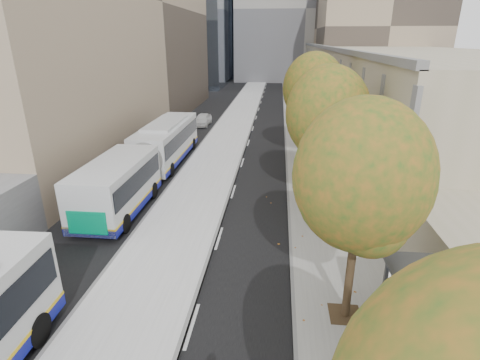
# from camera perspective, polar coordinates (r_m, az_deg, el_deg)

# --- Properties ---
(bus_platform) EXTENTS (4.25, 150.00, 0.15)m
(bus_platform) POSITION_cam_1_polar(r_m,az_deg,el_deg) (34.49, -2.55, 5.46)
(bus_platform) COLOR #BABABA
(bus_platform) RESTS_ON ground
(sidewalk) EXTENTS (4.75, 150.00, 0.08)m
(sidewalk) POSITION_cam_1_polar(r_m,az_deg,el_deg) (34.30, 10.85, 4.95)
(sidewalk) COLOR gray
(sidewalk) RESTS_ON ground
(building_tan) EXTENTS (18.00, 92.00, 8.00)m
(building_tan) POSITION_cam_1_polar(r_m,az_deg,el_deg) (63.80, 19.60, 14.96)
(building_tan) COLOR tan
(building_tan) RESTS_ON ground
(building_midrise) EXTENTS (24.00, 46.00, 25.00)m
(building_midrise) POSITION_cam_1_polar(r_m,az_deg,el_deg) (45.59, -27.58, 22.82)
(building_midrise) COLOR gray
(building_midrise) RESTS_ON ground
(building_far_block) EXTENTS (30.00, 18.00, 30.00)m
(building_far_block) POSITION_cam_1_polar(r_m,az_deg,el_deg) (94.23, 9.67, 24.02)
(building_far_block) COLOR #99958D
(building_far_block) RESTS_ON ground
(bus_shelter) EXTENTS (1.90, 4.40, 2.53)m
(bus_shelter) POSITION_cam_1_polar(r_m,az_deg,el_deg) (12.21, 28.39, -16.88)
(bus_shelter) COLOR #383A3F
(bus_shelter) RESTS_ON sidewalk
(tree_c) EXTENTS (4.20, 4.20, 7.28)m
(tree_c) POSITION_cam_1_polar(r_m,az_deg,el_deg) (11.88, 18.07, 0.54)
(tree_c) COLOR #2E2213
(tree_c) RESTS_ON sidewalk
(tree_d) EXTENTS (4.40, 4.40, 7.60)m
(tree_d) POSITION_cam_1_polar(r_m,az_deg,el_deg) (20.42, 13.20, 9.82)
(tree_d) COLOR #2E2213
(tree_d) RESTS_ON sidewalk
(tree_e) EXTENTS (4.60, 4.60, 7.92)m
(tree_e) POSITION_cam_1_polar(r_m,az_deg,el_deg) (29.24, 11.16, 13.55)
(tree_e) COLOR #2E2213
(tree_e) RESTS_ON sidewalk
(bus_far) EXTENTS (2.73, 17.99, 3.00)m
(bus_far) POSITION_cam_1_polar(r_m,az_deg,el_deg) (26.31, -13.55, 3.56)
(bus_far) COLOR silver
(bus_far) RESTS_ON ground
(distant_car) EXTENTS (1.68, 3.92, 1.32)m
(distant_car) POSITION_cam_1_polar(r_m,az_deg,el_deg) (42.67, -5.72, 9.15)
(distant_car) COLOR silver
(distant_car) RESTS_ON ground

